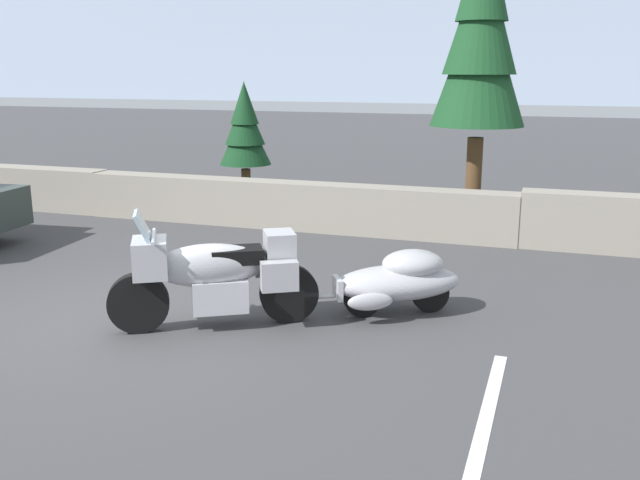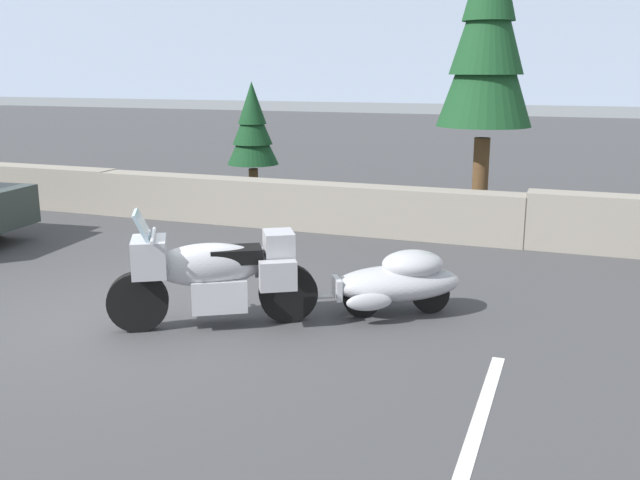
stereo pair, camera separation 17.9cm
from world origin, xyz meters
The scene contains 8 objects.
ground_plane centered at (0.00, 0.00, 0.00)m, with size 80.00×80.00×0.00m, color #424244.
stone_guard_wall centered at (0.06, 5.15, 0.44)m, with size 24.00×0.56×0.91m.
distant_ridgeline centered at (0.00, 95.12, 8.00)m, with size 240.00×80.00×16.00m, color #99A8BF.
touring_motorcycle centered at (1.06, 0.14, 0.62)m, with size 2.06×1.43×1.33m.
car_shaped_trailer centered at (2.88, 1.22, 0.41)m, with size 2.08×1.44×0.76m.
pine_tree_tall centered at (3.04, 6.70, 3.44)m, with size 1.69×1.69×5.50m.
pine_tree_secondary centered at (-1.79, 7.16, 1.60)m, with size 1.09×1.09×2.56m.
parking_stripe_marker centered at (4.15, -1.50, 0.00)m, with size 0.12×3.60×0.01m, color silver.
Camera 1 is at (4.59, -6.54, 2.78)m, focal length 39.86 mm.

